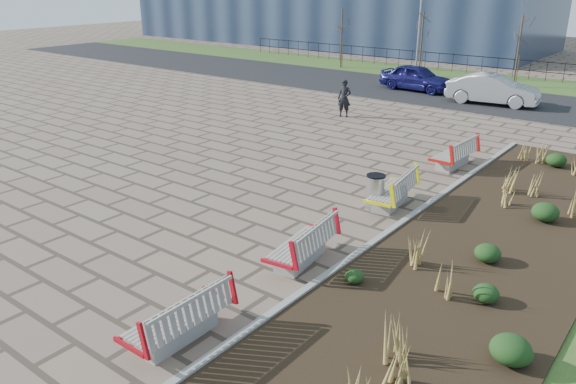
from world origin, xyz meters
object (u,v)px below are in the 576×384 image
Objects in this scene: bench_a at (176,315)px; bench_b at (300,242)px; car_silver at (493,89)px; lamp_west at (419,28)px; litter_bin at (375,192)px; car_blue at (417,78)px; bench_d at (453,152)px; bench_c at (391,189)px; pedestrian at (344,98)px.

bench_b is (0.00, 3.66, 0.00)m from bench_a.
lamp_west is (-6.62, 5.05, 2.28)m from car_silver.
car_blue is at bearing 112.14° from litter_bin.
lamp_west is at bearing 107.63° from bench_a.
bench_d is at bearing -60.34° from lamp_west.
bench_b reaches higher than litter_bin.
lamp_west is (-9.00, 20.23, 2.54)m from bench_c.
bench_c is 15.37m from car_silver.
bench_c is 22.29m from lamp_west.
car_silver reaches higher than car_blue.
bench_a is 0.35× the size of lamp_west.
bench_d is (0.00, 4.42, 0.00)m from bench_c.
pedestrian is at bearing 110.87° from bench_b.
litter_bin is at bearing -67.05° from lamp_west.
bench_c is (0.00, 7.92, 0.00)m from bench_a.
litter_bin is at bearing -154.20° from car_blue.
car_silver is (-2.12, 15.61, 0.28)m from litter_bin.
bench_a is 23.22m from car_silver.
pedestrian is at bearing 153.15° from bench_d.
bench_b is 0.35× the size of lamp_west.
bench_b is 26.21m from lamp_west.
bench_d is at bearing -174.69° from car_silver.
litter_bin is at bearing -128.18° from bench_c.
bench_a is 29.66m from lamp_west.
pedestrian is 12.29m from lamp_west.
pedestrian is at bearing 139.75° from car_silver.
pedestrian is (-6.59, 8.76, 0.37)m from litter_bin.
bench_c is at bearing -87.13° from bench_d.
bench_c is 17.67m from car_blue.
bench_c is at bearing -68.51° from pedestrian.
bench_b is 19.58m from car_silver.
car_silver is at bearing 89.30° from bench_b.
lamp_west is at bearing 102.51° from bench_b.
bench_b is at bearing 89.90° from bench_a.
lamp_west is (-9.00, 15.80, 2.54)m from bench_d.
bench_c is 4.42m from bench_d.
car_silver is (4.64, -1.03, 0.02)m from car_blue.
bench_c is 0.35× the size of lamp_west.
bench_d is 18.36m from lamp_west.
bench_c reaches higher than litter_bin.
bench_a reaches higher than litter_bin.
bench_b is 8.68m from bench_d.
bench_c is 0.47× the size of car_silver.
car_silver is (-2.38, 15.18, 0.26)m from bench_c.
bench_b and bench_c have the same top height.
car_silver reaches higher than bench_b.
lamp_west is at bearing 122.53° from bench_d.
car_silver is (-2.38, 10.76, 0.26)m from bench_d.
car_blue is 4.76m from car_silver.
bench_b is 21.64m from car_blue.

